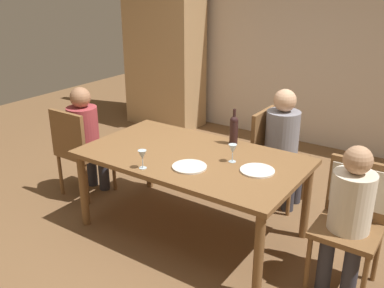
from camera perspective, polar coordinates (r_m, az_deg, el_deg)
The scene contains 15 objects.
ground_plane at distance 3.92m, azimuth 0.00°, elevation -11.28°, with size 10.00×10.00×0.00m, color brown.
rear_room_partition at distance 5.81m, azimuth 15.67°, elevation 13.06°, with size 6.40×0.12×2.70m, color beige.
armoire_cabinet at distance 6.41m, azimuth -3.66°, elevation 12.20°, with size 1.18×0.62×2.18m.
dining_table at distance 3.61m, azimuth 0.00°, elevation -2.56°, with size 1.85×1.05×0.72m.
chair_far_right at distance 4.24m, azimuth 10.60°, elevation -0.85°, with size 0.44×0.44×0.92m.
chair_right_end at distance 3.28m, azimuth 20.75°, elevation -7.74°, with size 0.44×0.46×0.92m.
chair_left_end at distance 4.41m, azimuth -14.85°, elevation -0.37°, with size 0.44×0.44×0.92m.
person_woman_host at distance 4.16m, azimuth 12.14°, elevation 0.50°, with size 0.36×0.32×1.16m.
person_man_bearded at distance 3.13m, azimuth 20.16°, elevation -8.23°, with size 0.29×0.33×1.09m.
person_man_guest at distance 4.44m, azimuth -13.91°, elevation 1.46°, with size 0.30×0.35×1.12m.
wine_bottle_tall_green at distance 3.79m, azimuth 5.56°, elevation 1.98°, with size 0.07×0.07×0.32m.
wine_glass_near_left at distance 3.43m, azimuth 5.41°, elevation -0.73°, with size 0.07×0.07×0.15m.
wine_glass_centre at distance 3.32m, azimuth -6.60°, elevation -1.53°, with size 0.07×0.07×0.15m.
dinner_plate_host at distance 3.35m, azimuth -0.34°, elevation -3.03°, with size 0.27×0.27×0.01m, color silver.
dinner_plate_guest_left at distance 3.32m, azimuth 8.65°, elevation -3.50°, with size 0.27×0.27×0.01m, color white.
Camera 1 is at (1.85, -2.73, 2.11)m, focal length 40.24 mm.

